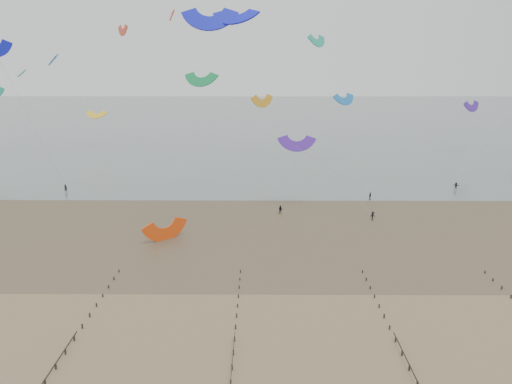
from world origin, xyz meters
TOP-DOWN VIEW (x-y plane):
  - ground at (0.00, 0.00)m, footprint 500.00×500.00m
  - sea_and_shore at (-4.08, 34.40)m, footprint 500.00×665.00m
  - kitesurfers at (30.71, 48.88)m, footprint 106.93×24.88m
  - grounded_kite at (-9.53, 25.66)m, footprint 9.21×9.01m
  - kites_airborne at (-10.99, 86.89)m, footprint 245.46×108.64m

SIDE VIEW (x-z plane):
  - ground at x=0.00m, z-range 0.00..0.00m
  - grounded_kite at x=-9.53m, z-range -2.00..2.00m
  - sea_and_shore at x=-4.08m, z-range -0.01..0.02m
  - kitesurfers at x=30.71m, z-range -0.06..1.81m
  - kites_airborne at x=-10.99m, z-range 2.27..45.01m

